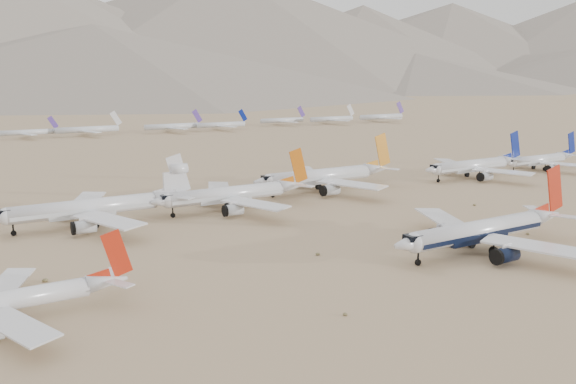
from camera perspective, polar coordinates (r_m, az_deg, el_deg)
The scene contains 12 objects.
ground at distance 134.67m, azimuth 17.43°, elevation -5.77°, with size 7000.00×7000.00×0.00m, color #907553.
main_airliner at distance 135.20m, azimuth 19.44°, elevation -3.64°, with size 51.17×49.98×18.06m.
second_airliner at distance 102.20m, azimuth -26.41°, elevation -9.87°, with size 37.39×36.55×13.26m.
row2_navy_widebody at distance 231.41m, azimuth 18.45°, elevation 2.56°, with size 49.05×47.96×17.45m.
row2_gold_tail at distance 194.61m, azimuth 3.85°, elevation 1.64°, with size 53.27×52.10×18.97m.
row2_orange_tail at distance 167.54m, azimuth -5.54°, elevation -0.19°, with size 48.14×47.09×17.17m.
row2_white_trijet at distance 157.80m, azimuth -18.85°, elevation -1.39°, with size 50.26×49.12×17.81m.
row2_blue_far at distance 261.81m, azimuth 24.29°, elevation 3.00°, with size 43.47×42.50×15.45m.
distant_storage_row at distance 401.09m, azimuth -15.55°, elevation 6.30°, with size 519.48×60.35×15.45m.
mountain_range at distance 1748.11m, azimuth -25.66°, elevation 15.54°, with size 7354.00×3024.00×470.00m.
foothills at distance 1339.60m, azimuth -2.59°, elevation 12.87°, with size 4637.50×1395.00×155.00m.
desert_scrub at distance 97.95m, azimuth 15.90°, elevation -12.16°, with size 206.06×121.67×0.63m.
Camera 1 is at (-96.35, -85.57, 39.13)m, focal length 35.00 mm.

